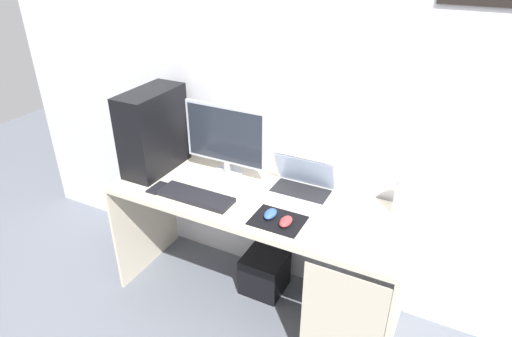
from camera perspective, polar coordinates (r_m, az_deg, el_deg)
The scene contains 13 objects.
ground_plane at distance 2.84m, azimuth -0.00°, elevation -16.64°, with size 8.00×8.00×0.00m, color slate.
wall_back at distance 2.42m, azimuth 3.73°, elevation 11.27°, with size 4.00×0.05×2.60m.
desk at distance 2.44m, azimuth 0.34°, elevation -6.85°, with size 1.64×0.59×0.74m.
pc_tower at distance 2.64m, azimuth -13.19°, elevation 4.78°, with size 0.20×0.42×0.49m, color black.
monitor at distance 2.50m, azimuth -4.00°, elevation 3.74°, with size 0.50×0.18×0.43m.
laptop at distance 2.42m, azimuth 5.91°, elevation -2.21°, with size 0.35×0.24×0.22m.
speaker at distance 2.31m, azimuth 18.48°, elevation -3.58°, with size 0.08×0.08×0.19m, color white.
keyboard at distance 2.39m, azimuth -7.81°, elevation -3.62°, with size 0.42×0.14×0.02m, color black.
mousepad at distance 2.20m, azimuth 2.83°, elevation -6.75°, with size 0.26×0.20×0.01m, color black.
mouse_left at distance 2.21m, azimuth 1.88°, elevation -5.91°, with size 0.06×0.10×0.03m, color #2D51B2.
mouse_right at distance 2.16m, azimuth 3.89°, elevation -6.87°, with size 0.06×0.10×0.03m, color #B23333.
cell_phone at distance 2.52m, azimuth -12.63°, elevation -2.46°, with size 0.07×0.13×0.01m, color black.
subwoofer at distance 2.83m, azimuth 1.16°, elevation -13.32°, with size 0.25×0.25×0.25m, color black.
Camera 1 is at (0.92, -1.79, 2.01)m, focal length 30.81 mm.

